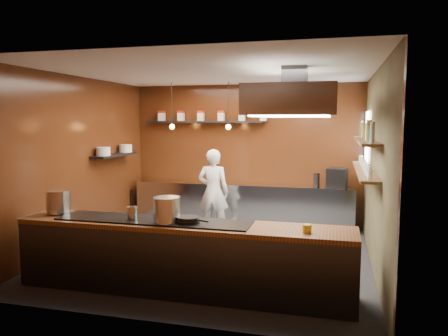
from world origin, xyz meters
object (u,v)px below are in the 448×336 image
(extractor_hood, at_px, (294,101))
(chef, at_px, (213,192))
(stockpot_small, at_px, (167,210))
(espresso_machine, at_px, (337,178))
(stockpot_large, at_px, (58,202))

(extractor_hood, relative_size, chef, 1.19)
(chef, bearing_deg, stockpot_small, 92.78)
(extractor_hood, height_order, espresso_machine, extractor_hood)
(espresso_machine, distance_m, chef, 2.48)
(extractor_hood, distance_m, stockpot_small, 2.41)
(extractor_hood, relative_size, stockpot_small, 5.80)
(stockpot_small, bearing_deg, stockpot_large, 174.62)
(espresso_machine, xyz_separation_m, chef, (-2.34, -0.79, -0.25))
(extractor_hood, bearing_deg, chef, 134.87)
(extractor_hood, distance_m, chef, 2.94)
(stockpot_large, bearing_deg, extractor_hood, 19.74)
(extractor_hood, xyz_separation_m, stockpot_small, (-1.47, -1.30, -1.40))
(stockpot_small, distance_m, chef, 3.03)
(extractor_hood, height_order, stockpot_large, extractor_hood)
(stockpot_large, distance_m, stockpot_small, 1.70)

